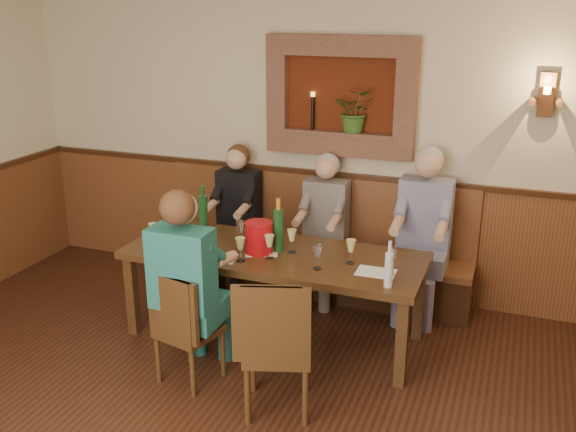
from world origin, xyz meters
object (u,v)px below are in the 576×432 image
wine_bottle_green_b (203,214)px  person_bench_right (421,248)px  chair_near_left (189,349)px  wine_bottle_green_a (278,229)px  bench (311,259)px  person_chair_front (190,301)px  chair_near_right (278,372)px  spittoon_bucket (259,238)px  person_bench_mid (323,241)px  dining_table (274,261)px  person_bench_left (236,229)px  water_bottle (389,269)px

wine_bottle_green_b → person_bench_right: bearing=20.3°
chair_near_left → wine_bottle_green_a: bearing=80.0°
bench → person_chair_front: 1.78m
bench → chair_near_left: 1.81m
bench → chair_near_right: size_ratio=3.01×
chair_near_right → chair_near_left: bearing=153.8°
spittoon_bucket → wine_bottle_green_b: 0.66m
chair_near_right → person_bench_mid: 1.82m
dining_table → person_bench_mid: (0.15, 0.84, -0.11)m
bench → chair_near_right: (0.40, -1.89, -0.04)m
person_bench_right → person_chair_front: person_bench_right is taller
bench → person_bench_mid: size_ratio=2.19×
person_bench_left → person_chair_front: size_ratio=0.94×
dining_table → person_chair_front: bearing=-113.6°
person_bench_left → dining_table: bearing=-49.0°
person_chair_front → wine_bottle_green_b: person_chair_front is taller
dining_table → bench: bearing=90.0°
dining_table → bench: (0.00, 0.94, -0.35)m
spittoon_bucket → chair_near_right: bearing=-60.4°
chair_near_right → person_bench_left: size_ratio=0.72×
person_bench_mid → person_bench_right: person_bench_right is taller
wine_bottle_green_b → water_bottle: bearing=-16.5°
chair_near_left → person_bench_left: size_ratio=0.64×
person_bench_mid → water_bottle: person_bench_mid is taller
bench → chair_near_left: bench is taller
person_bench_right → person_chair_front: (-1.38, -1.61, -0.01)m
person_bench_left → water_bottle: (1.72, -1.16, 0.32)m
bench → chair_near_right: bench is taller
bench → chair_near_left: (-0.34, -1.78, -0.07)m
wine_bottle_green_b → chair_near_right: bearing=-45.1°
person_bench_mid → water_bottle: 1.47m
person_bench_left → person_bench_right: size_ratio=0.92×
dining_table → spittoon_bucket: size_ratio=9.45×
bench → wine_bottle_green_a: (0.03, -0.91, 0.61)m
chair_near_left → person_bench_left: (-0.39, 1.67, 0.31)m
person_bench_left → wine_bottle_green_b: bearing=-89.4°
dining_table → chair_near_left: (-0.34, -0.83, -0.42)m
person_chair_front → wine_bottle_green_a: (0.36, 0.81, 0.32)m
chair_near_left → person_bench_mid: (0.49, 1.67, 0.31)m
chair_near_left → person_bench_mid: person_bench_mid is taller
chair_near_left → spittoon_bucket: 1.03m
spittoon_bucket → water_bottle: bearing=-14.0°
chair_near_left → wine_bottle_green_b: wine_bottle_green_b is taller
bench → person_chair_front: bearing=-101.1°
dining_table → chair_near_right: bearing=-67.1°
dining_table → person_bench_right: person_bench_right is taller
person_bench_mid → spittoon_bucket: (-0.26, -0.89, 0.31)m
person_bench_mid → person_chair_front: (-0.49, -1.62, 0.05)m
wine_bottle_green_a → wine_bottle_green_b: (-0.75, 0.15, -0.01)m
bench → water_bottle: bearing=-52.0°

